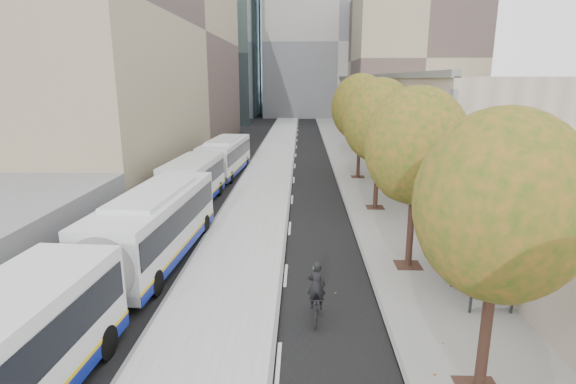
{
  "coord_description": "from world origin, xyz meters",
  "views": [
    {
      "loc": [
        -1.03,
        -5.15,
        7.9
      ],
      "look_at": [
        -1.68,
        16.19,
        2.5
      ],
      "focal_mm": 28.0,
      "sensor_mm": 36.0,
      "label": 1
    }
  ],
  "objects_px": {
    "bus_far": "(214,165)",
    "cyclist": "(316,299)",
    "bus_shelter": "(480,236)",
    "distant_car": "(233,152)",
    "bus_near": "(114,260)"
  },
  "relations": [
    {
      "from": "bus_far",
      "to": "cyclist",
      "type": "xyz_separation_m",
      "value": [
        7.18,
        -19.7,
        -0.78
      ]
    },
    {
      "from": "bus_near",
      "to": "bus_far",
      "type": "bearing_deg",
      "value": 93.08
    },
    {
      "from": "bus_shelter",
      "to": "bus_near",
      "type": "relative_size",
      "value": 0.24
    },
    {
      "from": "bus_far",
      "to": "cyclist",
      "type": "bearing_deg",
      "value": -66.57
    },
    {
      "from": "bus_shelter",
      "to": "bus_far",
      "type": "xyz_separation_m",
      "value": [
        -13.38,
        17.2,
        -0.62
      ]
    },
    {
      "from": "bus_near",
      "to": "cyclist",
      "type": "relative_size",
      "value": 8.5
    },
    {
      "from": "distant_car",
      "to": "cyclist",
      "type": "bearing_deg",
      "value": -89.15
    },
    {
      "from": "bus_shelter",
      "to": "distant_car",
      "type": "distance_m",
      "value": 32.16
    },
    {
      "from": "bus_near",
      "to": "bus_shelter",
      "type": "bearing_deg",
      "value": 9.16
    },
    {
      "from": "bus_shelter",
      "to": "cyclist",
      "type": "height_order",
      "value": "bus_shelter"
    },
    {
      "from": "bus_shelter",
      "to": "distant_car",
      "type": "relative_size",
      "value": 1.17
    },
    {
      "from": "distant_car",
      "to": "bus_far",
      "type": "bearing_deg",
      "value": -101.05
    },
    {
      "from": "bus_far",
      "to": "distant_car",
      "type": "height_order",
      "value": "bus_far"
    },
    {
      "from": "bus_far",
      "to": "cyclist",
      "type": "height_order",
      "value": "bus_far"
    },
    {
      "from": "bus_near",
      "to": "distant_car",
      "type": "xyz_separation_m",
      "value": [
        -0.31,
        30.51,
        -1.0
      ]
    }
  ]
}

